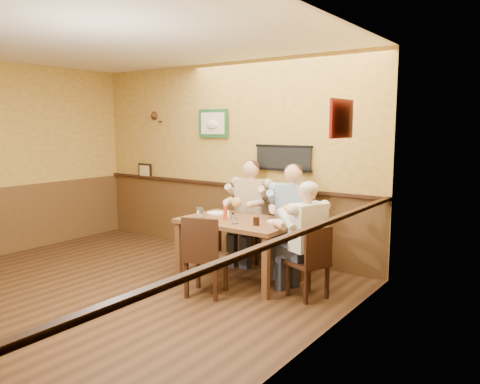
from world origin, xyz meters
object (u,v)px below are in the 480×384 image
object	(u,v)px
diner_tan_shirt	(252,216)
diner_blue_polo	(293,224)
water_glass_left	(200,213)
chair_back_left	(252,229)
water_glass_mid	(235,219)
hot_sauce_bottle	(225,212)
cola_tumbler	(256,221)
salt_shaker	(228,214)
pepper_shaker	(233,216)
chair_back_right	(293,238)
dining_table	(239,227)
chair_right_end	(308,262)
diner_white_elder	(308,246)
chair_near_side	(206,255)

from	to	relation	value
diner_tan_shirt	diner_blue_polo	world-z (taller)	diner_tan_shirt
water_glass_left	chair_back_left	bearing A→B (deg)	83.00
water_glass_mid	hot_sauce_bottle	distance (m)	0.26
chair_back_left	cola_tumbler	xyz separation A→B (m)	(0.69, -0.92, 0.36)
diner_blue_polo	cola_tumbler	xyz separation A→B (m)	(-0.03, -0.81, 0.17)
water_glass_mid	hot_sauce_bottle	xyz separation A→B (m)	(-0.23, 0.11, 0.04)
chair_back_left	diner_blue_polo	xyz separation A→B (m)	(0.72, -0.11, 0.19)
cola_tumbler	salt_shaker	world-z (taller)	cola_tumbler
hot_sauce_bottle	pepper_shaker	distance (m)	0.13
diner_tan_shirt	cola_tumbler	size ratio (longest dim) A/B	12.80
cola_tumbler	hot_sauce_bottle	bearing A→B (deg)	175.40
diner_tan_shirt	water_glass_left	bearing A→B (deg)	-103.68
hot_sauce_bottle	chair_back_right	bearing A→B (deg)	56.74
water_glass_mid	dining_table	bearing A→B (deg)	114.87
chair_back_right	cola_tumbler	distance (m)	0.89
chair_back_right	chair_right_end	distance (m)	0.94
pepper_shaker	diner_blue_polo	bearing A→B (deg)	54.48
chair_back_left	diner_white_elder	bearing A→B (deg)	-39.12
diner_white_elder	salt_shaker	distance (m)	1.22
dining_table	cola_tumbler	distance (m)	0.41
dining_table	diner_blue_polo	world-z (taller)	diner_blue_polo
water_glass_left	salt_shaker	world-z (taller)	water_glass_left
water_glass_left	cola_tumbler	size ratio (longest dim) A/B	1.33
hot_sauce_bottle	chair_near_side	bearing A→B (deg)	-75.18
chair_near_side	chair_back_left	bearing A→B (deg)	-94.68
chair_back_right	diner_white_elder	xyz separation A→B (m)	(0.60, -0.73, 0.14)
dining_table	chair_back_right	xyz separation A→B (m)	(0.38, 0.66, -0.22)
chair_near_side	pepper_shaker	bearing A→B (deg)	-99.12
dining_table	water_glass_left	distance (m)	0.52
chair_near_side	water_glass_mid	xyz separation A→B (m)	(0.09, 0.42, 0.35)
diner_blue_polo	water_glass_left	xyz separation A→B (m)	(-0.83, -0.85, 0.18)
diner_tan_shirt	cola_tumbler	bearing A→B (deg)	-59.86
chair_back_left	pepper_shaker	world-z (taller)	chair_back_left
hot_sauce_bottle	diner_blue_polo	bearing A→B (deg)	56.74
water_glass_left	pepper_shaker	bearing A→B (deg)	27.94
cola_tumbler	salt_shaker	distance (m)	0.60
chair_right_end	chair_back_left	bearing A→B (deg)	-100.98
dining_table	cola_tumbler	world-z (taller)	cola_tumbler
chair_back_right	hot_sauce_bottle	world-z (taller)	hot_sauce_bottle
chair_back_right	diner_blue_polo	xyz separation A→B (m)	(0.00, 0.00, 0.19)
chair_back_right	pepper_shaker	distance (m)	0.88
diner_tan_shirt	diner_white_elder	bearing A→B (deg)	-39.12
diner_blue_polo	water_glass_mid	size ratio (longest dim) A/B	11.92
diner_blue_polo	hot_sauce_bottle	xyz separation A→B (m)	(-0.51, -0.77, 0.22)
chair_back_right	chair_right_end	bearing A→B (deg)	-69.24
chair_back_right	cola_tumbler	xyz separation A→B (m)	(-0.03, -0.81, 0.36)
chair_back_left	diner_white_elder	world-z (taller)	diner_white_elder
dining_table	cola_tumbler	size ratio (longest dim) A/B	14.11
diner_white_elder	water_glass_mid	size ratio (longest dim) A/B	10.96
pepper_shaker	chair_near_side	bearing A→B (deg)	-80.51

